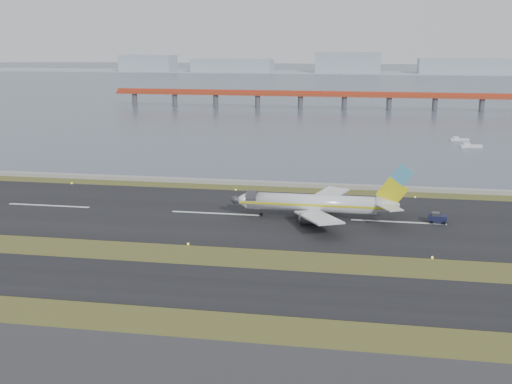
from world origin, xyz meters
TOP-DOWN VIEW (x-y plane):
  - ground at (0.00, 0.00)m, footprint 1000.00×1000.00m
  - taxiway_strip at (0.00, -12.00)m, footprint 1000.00×18.00m
  - runway_strip at (0.00, 30.00)m, footprint 1000.00×45.00m
  - seawall at (0.00, 60.00)m, footprint 1000.00×2.50m
  - bay_water at (0.00, 460.00)m, footprint 1400.00×800.00m
  - red_pier at (20.00, 250.00)m, footprint 260.00×5.00m
  - far_shoreline at (13.62, 620.00)m, footprint 1400.00×80.00m
  - airliner at (22.87, 29.79)m, footprint 38.52×32.89m
  - pushback_tug at (48.04, 30.72)m, footprint 3.76×2.32m
  - workboat_near at (69.34, 131.58)m, footprint 7.93×3.64m
  - workboat_far at (67.40, 146.48)m, footprint 7.04×2.93m

SIDE VIEW (x-z plane):
  - ground at x=0.00m, z-range 0.00..0.00m
  - bay_water at x=0.00m, z-range -0.65..0.65m
  - taxiway_strip at x=0.00m, z-range 0.00..0.10m
  - runway_strip at x=0.00m, z-range 0.00..0.10m
  - seawall at x=0.00m, z-range 0.00..1.00m
  - workboat_far at x=67.40m, z-range -0.31..1.36m
  - workboat_near at x=69.34m, z-range -0.34..1.51m
  - pushback_tug at x=48.04m, z-range -0.03..2.32m
  - airliner at x=22.87m, z-range -2.94..9.86m
  - far_shoreline at x=13.62m, z-range -24.18..36.32m
  - red_pier at x=20.00m, z-range 2.18..12.38m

